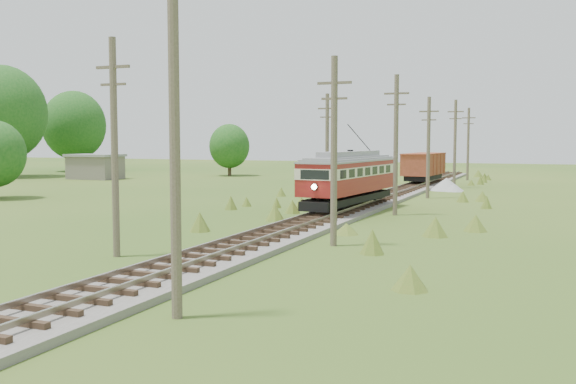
% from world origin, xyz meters
% --- Properties ---
extents(railbed_main, '(3.60, 96.00, 0.57)m').
position_xyz_m(railbed_main, '(0.00, 34.00, 0.19)').
color(railbed_main, '#605B54').
rests_on(railbed_main, ground).
extents(streetcar, '(3.64, 11.79, 5.34)m').
position_xyz_m(streetcar, '(-0.00, 31.56, 2.51)').
color(streetcar, black).
rests_on(streetcar, ground).
extents(gondola, '(3.34, 8.90, 2.91)m').
position_xyz_m(gondola, '(0.00, 58.62, 2.13)').
color(gondola, black).
rests_on(gondola, ground).
extents(gravel_pile, '(3.38, 3.58, 1.23)m').
position_xyz_m(gravel_pile, '(3.36, 52.74, 0.57)').
color(gravel_pile, gray).
rests_on(gravel_pile, ground).
extents(utility_pole_r_1, '(0.30, 0.30, 8.80)m').
position_xyz_m(utility_pole_r_1, '(3.10, 5.00, 4.40)').
color(utility_pole_r_1, brown).
rests_on(utility_pole_r_1, ground).
extents(utility_pole_r_2, '(1.60, 0.30, 8.60)m').
position_xyz_m(utility_pole_r_2, '(3.30, 18.00, 4.42)').
color(utility_pole_r_2, brown).
rests_on(utility_pole_r_2, ground).
extents(utility_pole_r_3, '(1.60, 0.30, 9.00)m').
position_xyz_m(utility_pole_r_3, '(3.20, 31.00, 4.63)').
color(utility_pole_r_3, brown).
rests_on(utility_pole_r_3, ground).
extents(utility_pole_r_4, '(1.60, 0.30, 8.40)m').
position_xyz_m(utility_pole_r_4, '(3.00, 44.00, 4.32)').
color(utility_pole_r_4, brown).
rests_on(utility_pole_r_4, ground).
extents(utility_pole_r_5, '(1.60, 0.30, 8.90)m').
position_xyz_m(utility_pole_r_5, '(3.40, 57.00, 4.58)').
color(utility_pole_r_5, brown).
rests_on(utility_pole_r_5, ground).
extents(utility_pole_r_6, '(1.60, 0.30, 8.70)m').
position_xyz_m(utility_pole_r_6, '(3.20, 70.00, 4.47)').
color(utility_pole_r_6, brown).
rests_on(utility_pole_r_6, ground).
extents(utility_pole_l_a, '(1.60, 0.30, 9.00)m').
position_xyz_m(utility_pole_l_a, '(-4.20, 12.00, 4.63)').
color(utility_pole_l_a, brown).
rests_on(utility_pole_l_a, ground).
extents(utility_pole_l_b, '(1.60, 0.30, 8.60)m').
position_xyz_m(utility_pole_l_b, '(-4.50, 40.00, 4.42)').
color(utility_pole_l_b, brown).
rests_on(utility_pole_l_b, ground).
extents(tree_left_4, '(11.34, 11.34, 14.61)m').
position_xyz_m(tree_left_4, '(-54.00, 54.00, 8.37)').
color(tree_left_4, '#38281C').
rests_on(tree_left_4, ground).
extents(tree_left_5, '(9.66, 9.66, 12.44)m').
position_xyz_m(tree_left_5, '(-56.00, 70.00, 7.12)').
color(tree_left_5, '#38281C').
rests_on(tree_left_5, ground).
extents(tree_mid_a, '(5.46, 5.46, 7.03)m').
position_xyz_m(tree_mid_a, '(-28.00, 68.00, 4.02)').
color(tree_mid_a, '#38281C').
rests_on(tree_mid_a, ground).
extents(shed, '(6.40, 4.40, 3.10)m').
position_xyz_m(shed, '(-40.00, 55.00, 1.57)').
color(shed, slate).
rests_on(shed, ground).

